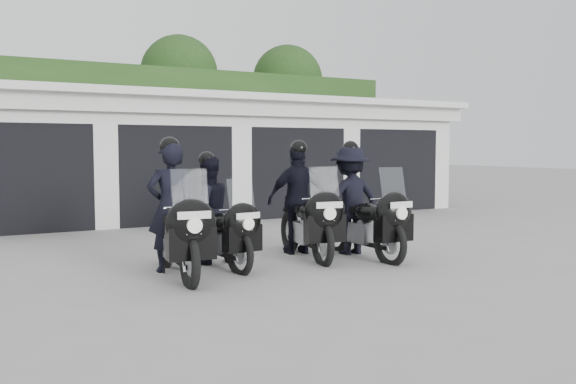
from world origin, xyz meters
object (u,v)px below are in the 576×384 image
police_bike_b (213,216)px  police_bike_c (303,205)px  police_bike_a (176,219)px  police_bike_d (356,205)px

police_bike_b → police_bike_c: size_ratio=0.91×
police_bike_a → police_bike_c: police_bike_a is taller
police_bike_d → police_bike_a: bearing=-178.6°
police_bike_d → police_bike_c: bearing=151.3°
police_bike_b → police_bike_d: bearing=-14.7°
police_bike_a → police_bike_b: police_bike_a is taller
police_bike_a → police_bike_d: (3.01, 0.11, 0.04)m
police_bike_d → police_bike_b: bearing=171.1°
police_bike_b → police_bike_d: 2.33m
police_bike_b → police_bike_c: (1.55, 0.07, 0.08)m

